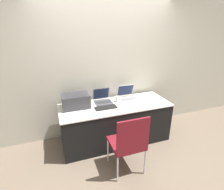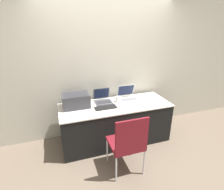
{
  "view_description": "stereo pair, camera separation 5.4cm",
  "coord_description": "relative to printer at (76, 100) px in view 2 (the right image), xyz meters",
  "views": [
    {
      "loc": [
        -1.0,
        -2.3,
        2.06
      ],
      "look_at": [
        -0.05,
        0.39,
        0.92
      ],
      "focal_mm": 28.0,
      "sensor_mm": 36.0,
      "label": 1
    },
    {
      "loc": [
        -0.95,
        -2.32,
        2.06
      ],
      "look_at": [
        -0.05,
        0.39,
        0.92
      ],
      "focal_mm": 28.0,
      "sensor_mm": 36.0,
      "label": 2
    }
  ],
  "objects": [
    {
      "name": "ground_plane",
      "position": [
        0.68,
        -0.49,
        -0.87
      ],
      "size": [
        14.0,
        14.0,
        0.0
      ],
      "primitive_type": "plane",
      "color": "#6B5B4C"
    },
    {
      "name": "coffee_cup",
      "position": [
        0.77,
        -0.02,
        -0.08
      ],
      "size": [
        0.09,
        0.09,
        0.1
      ],
      "color": "white",
      "rests_on": "table"
    },
    {
      "name": "wall_back",
      "position": [
        0.68,
        0.33,
        0.43
      ],
      "size": [
        8.0,
        0.05,
        2.6
      ],
      "color": "#B7B2A3",
      "rests_on": "ground_plane"
    },
    {
      "name": "external_keyboard",
      "position": [
        0.47,
        -0.21,
        -0.12
      ],
      "size": [
        0.38,
        0.14,
        0.02
      ],
      "color": "black",
      "rests_on": "table"
    },
    {
      "name": "laptop_left",
      "position": [
        0.5,
        0.06,
        -0.07
      ],
      "size": [
        0.31,
        0.3,
        0.24
      ],
      "color": "#4C4C51",
      "rests_on": "table"
    },
    {
      "name": "chair",
      "position": [
        0.58,
        -0.94,
        -0.33
      ],
      "size": [
        0.46,
        0.47,
        0.96
      ],
      "color": "maroon",
      "rests_on": "ground_plane"
    },
    {
      "name": "laptop_right",
      "position": [
        0.99,
        0.05,
        -0.07
      ],
      "size": [
        0.34,
        0.34,
        0.25
      ],
      "color": "#B7B7BC",
      "rests_on": "table"
    },
    {
      "name": "printer",
      "position": [
        0.0,
        0.0,
        0.0
      ],
      "size": [
        0.46,
        0.33,
        0.24
      ],
      "color": "#333338",
      "rests_on": "table"
    },
    {
      "name": "table",
      "position": [
        0.68,
        -0.13,
        -0.5
      ],
      "size": [
        1.98,
        0.73,
        0.74
      ],
      "color": "black",
      "rests_on": "ground_plane"
    }
  ]
}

